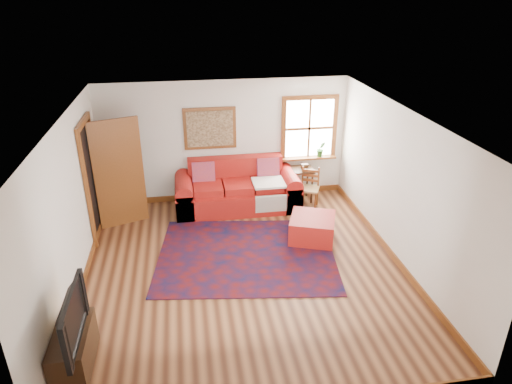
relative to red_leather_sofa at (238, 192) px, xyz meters
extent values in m
plane|color=#472313|center=(-0.18, -2.27, -0.32)|extent=(5.50, 5.50, 0.00)
cube|color=silver|center=(-0.18, 0.48, 0.93)|extent=(5.00, 0.04, 2.50)
cube|color=silver|center=(-0.18, -5.02, 0.93)|extent=(5.00, 0.04, 2.50)
cube|color=silver|center=(-2.68, -2.27, 0.93)|extent=(0.04, 5.50, 2.50)
cube|color=silver|center=(2.32, -2.27, 0.93)|extent=(0.04, 5.50, 2.50)
cube|color=white|center=(-0.18, -2.27, 2.18)|extent=(5.00, 5.50, 0.04)
cube|color=brown|center=(-0.18, 0.46, -0.26)|extent=(5.00, 0.03, 0.12)
cube|color=brown|center=(-2.66, -2.27, -0.26)|extent=(0.03, 5.50, 0.12)
cube|color=brown|center=(2.31, -2.27, -0.26)|extent=(0.03, 5.50, 0.12)
cube|color=white|center=(1.57, 0.46, 1.13)|extent=(1.00, 0.02, 1.20)
cube|color=brown|center=(1.57, 0.45, 1.77)|extent=(1.18, 0.06, 0.09)
cube|color=brown|center=(1.57, 0.45, 0.48)|extent=(1.18, 0.06, 0.09)
cube|color=brown|center=(1.03, 0.45, 1.13)|extent=(0.09, 0.06, 1.20)
cube|color=brown|center=(2.12, 0.45, 1.13)|extent=(0.09, 0.06, 1.20)
cube|color=brown|center=(1.57, 0.45, 1.13)|extent=(1.00, 0.04, 0.05)
cube|color=brown|center=(1.57, 0.38, 0.51)|extent=(1.15, 0.20, 0.04)
imported|color=#255D20|center=(1.82, 0.36, 0.69)|extent=(0.18, 0.15, 0.33)
cube|color=black|center=(-2.67, -0.67, 0.70)|extent=(0.02, 0.90, 2.05)
cube|color=brown|center=(-2.64, -1.17, 0.70)|extent=(0.06, 0.09, 2.05)
cube|color=brown|center=(-2.64, -0.18, 0.70)|extent=(0.06, 0.09, 2.05)
cube|color=brown|center=(-2.64, -0.67, 1.77)|extent=(0.06, 1.08, 0.09)
cube|color=brown|center=(-2.22, -0.37, 0.70)|extent=(0.86, 0.35, 2.05)
cube|color=silver|center=(-2.22, -0.37, 0.81)|extent=(0.56, 0.22, 1.33)
cube|color=brown|center=(-0.48, 0.45, 1.23)|extent=(1.05, 0.04, 0.85)
cube|color=tan|center=(-0.48, 0.42, 1.23)|extent=(0.92, 0.03, 0.72)
cube|color=#510B0B|center=(-0.09, -1.86, -0.31)|extent=(3.24, 2.74, 0.02)
cube|color=#A61A15|center=(0.00, -0.06, -0.11)|extent=(2.48, 1.02, 0.43)
cube|color=#A61A15|center=(0.00, 0.31, 0.38)|extent=(1.93, 0.28, 0.54)
cube|color=#A61A15|center=(-1.07, -0.06, -0.05)|extent=(0.34, 1.02, 0.54)
cube|color=#A61A15|center=(1.06, -0.06, -0.05)|extent=(0.34, 1.02, 0.54)
cube|color=#E0471F|center=(-0.66, 0.13, 0.41)|extent=(0.45, 0.22, 0.47)
cube|color=#E0471F|center=(0.65, 0.13, 0.41)|extent=(0.45, 0.22, 0.47)
cube|color=silver|center=(0.59, -0.26, 0.28)|extent=(0.63, 0.56, 0.04)
cube|color=#A61A15|center=(1.15, -1.52, -0.10)|extent=(0.98, 0.98, 0.44)
cube|color=#321E10|center=(1.29, 0.08, 0.37)|extent=(0.59, 0.44, 0.04)
cylinder|color=#321E10|center=(1.04, -0.10, 0.01)|extent=(0.04, 0.04, 0.67)
cylinder|color=#321E10|center=(1.53, -0.10, 0.01)|extent=(0.04, 0.04, 0.67)
cylinder|color=#321E10|center=(1.04, 0.26, 0.01)|extent=(0.04, 0.04, 0.67)
cylinder|color=#321E10|center=(1.53, 0.26, 0.01)|extent=(0.04, 0.04, 0.67)
cube|color=tan|center=(1.42, -0.28, 0.09)|extent=(0.50, 0.49, 0.04)
cylinder|color=brown|center=(1.21, -0.35, -0.12)|extent=(0.04, 0.04, 0.39)
cylinder|color=brown|center=(1.50, -0.49, -0.12)|extent=(0.04, 0.04, 0.39)
cylinder|color=brown|center=(1.33, -0.07, 0.09)|extent=(0.04, 0.04, 0.83)
cylinder|color=brown|center=(1.63, -0.20, 0.09)|extent=(0.04, 0.04, 0.83)
cube|color=brown|center=(1.48, -0.14, 0.32)|extent=(0.31, 0.16, 0.25)
cube|color=#321E10|center=(-2.46, -3.95, -0.07)|extent=(0.41, 0.90, 0.50)
imported|color=black|center=(-2.44, -4.08, 0.48)|extent=(0.14, 1.07, 0.62)
cylinder|color=silver|center=(-2.41, -3.55, 0.27)|extent=(0.12, 0.12, 0.18)
cylinder|color=#FFA53F|center=(-2.41, -3.55, 0.24)|extent=(0.07, 0.07, 0.12)
camera|label=1|loc=(-0.99, -8.36, 3.89)|focal=32.00mm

